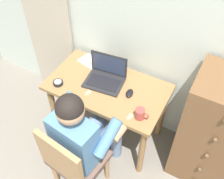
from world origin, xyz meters
TOP-DOWN VIEW (x-y plane):
  - wall_back at (0.00, 2.20)m, footprint 4.80×0.05m
  - curtain_panel at (-1.37, 2.13)m, footprint 0.55×0.03m
  - desk at (-0.51, 1.83)m, footprint 1.07×0.61m
  - dresser at (0.46, 1.91)m, footprint 0.55×0.49m
  - chair at (-0.47, 1.16)m, footprint 0.47×0.45m
  - person_seated at (-0.45, 1.35)m, footprint 0.58×0.62m
  - laptop at (-0.56, 1.88)m, footprint 0.37×0.29m
  - computer_mouse at (-0.29, 1.83)m, footprint 0.08×0.11m
  - desk_clock at (-0.91, 1.64)m, footprint 0.09×0.09m
  - notebook_pad at (-0.82, 2.03)m, footprint 0.24×0.19m
  - coffee_mug at (-0.11, 1.65)m, footprint 0.12×0.08m

SIDE VIEW (x-z plane):
  - chair at x=-0.47m, z-range 0.05..0.93m
  - dresser at x=0.46m, z-range 0.00..1.16m
  - desk at x=-0.51m, z-range 0.25..0.98m
  - person_seated at x=-0.45m, z-range 0.08..1.27m
  - notebook_pad at x=-0.82m, z-range 0.73..0.74m
  - desk_clock at x=-0.91m, z-range 0.73..0.76m
  - computer_mouse at x=-0.29m, z-range 0.73..0.76m
  - coffee_mug at x=-0.11m, z-range 0.73..0.83m
  - laptop at x=-0.56m, z-range 0.66..0.90m
  - curtain_panel at x=-1.37m, z-range 0.00..2.13m
  - wall_back at x=0.00m, z-range 0.00..2.50m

